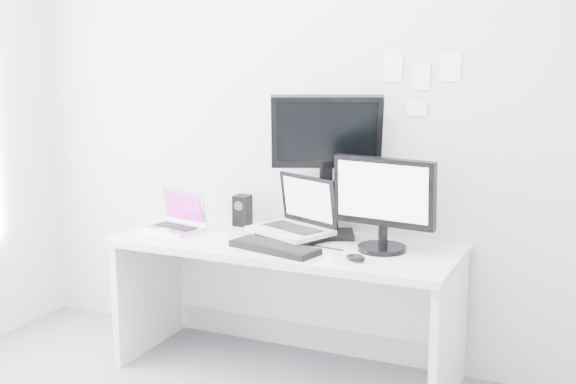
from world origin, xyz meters
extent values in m
plane|color=silver|center=(0.00, 1.60, 1.35)|extent=(3.60, 0.00, 3.60)
cube|color=silver|center=(0.00, 1.25, 0.36)|extent=(1.80, 0.70, 0.73)
cube|color=#AEADB2|center=(-0.66, 1.22, 0.84)|extent=(0.35, 0.29, 0.23)
cube|color=black|center=(-0.37, 1.48, 0.82)|extent=(0.11, 0.11, 0.17)
cube|color=#B8BBC1|center=(0.00, 1.31, 0.90)|extent=(0.50, 0.45, 0.34)
cube|color=black|center=(0.15, 1.43, 1.12)|extent=(0.61, 0.42, 0.78)
cube|color=black|center=(0.51, 1.29, 0.97)|extent=(0.55, 0.30, 0.49)
cube|color=black|center=(0.02, 1.07, 0.75)|extent=(0.49, 0.27, 0.03)
ellipsoid|color=black|center=(0.45, 1.06, 0.75)|extent=(0.12, 0.09, 0.03)
cube|color=white|center=(0.45, 1.59, 1.62)|extent=(0.10, 0.00, 0.14)
cube|color=white|center=(0.60, 1.59, 1.58)|extent=(0.09, 0.00, 0.13)
cube|color=white|center=(0.75, 1.59, 1.63)|extent=(0.10, 0.00, 0.14)
cube|color=white|center=(0.58, 1.59, 1.42)|extent=(0.11, 0.00, 0.08)
camera|label=1|loc=(1.64, -2.36, 1.79)|focal=49.13mm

